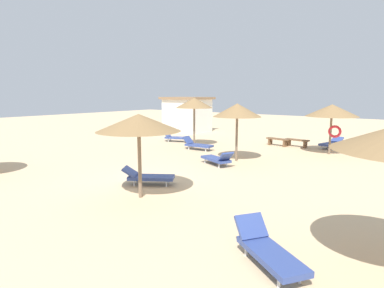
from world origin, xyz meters
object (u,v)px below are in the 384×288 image
at_px(lounger_5, 331,143).
at_px(parasol_2, 139,123).
at_px(parasol_5, 332,111).
at_px(bench_1, 278,140).
at_px(beach_cabana, 187,114).
at_px(bench_0, 297,142).
at_px(lounger_4, 217,159).
at_px(lounger_6, 197,144).
at_px(lounger_2, 148,176).
at_px(parasol_4, 237,110).
at_px(lounger_0, 175,137).
at_px(lounger_1, 267,250).
at_px(parasol_0, 194,103).

bearing_deg(lounger_5, parasol_2, -99.42).
bearing_deg(parasol_5, lounger_5, 101.93).
height_order(bench_1, beach_cabana, beach_cabana).
xyz_separation_m(lounger_5, bench_0, (-1.86, -0.88, 0.03)).
distance_m(lounger_4, lounger_6, 4.34).
xyz_separation_m(lounger_2, bench_0, (1.34, 11.89, 0.03)).
relative_size(parasol_4, lounger_0, 1.45).
xyz_separation_m(lounger_1, lounger_2, (-5.99, 2.53, -0.01)).
bearing_deg(lounger_0, lounger_1, -42.82).
xyz_separation_m(lounger_2, bench_1, (0.18, 11.55, 0.03)).
bearing_deg(lounger_0, lounger_6, -27.86).
xyz_separation_m(lounger_5, lounger_6, (-6.25, -5.65, 0.01)).
bearing_deg(parasol_0, lounger_2, -63.57).
relative_size(lounger_2, lounger_6, 1.02).
bearing_deg(bench_0, lounger_5, 25.38).
height_order(parasol_0, bench_0, parasol_0).
bearing_deg(parasol_0, bench_0, 35.46).
height_order(lounger_2, beach_cabana, beach_cabana).
bearing_deg(lounger_5, lounger_6, -137.89).
relative_size(parasol_4, lounger_6, 1.52).
height_order(parasol_5, lounger_0, parasol_5).
bearing_deg(parasol_4, lounger_0, 155.54).
bearing_deg(parasol_2, bench_1, 93.18).
bearing_deg(beach_cabana, lounger_6, -47.54).
distance_m(bench_1, beach_cabana, 10.04).
height_order(parasol_4, beach_cabana, beach_cabana).
bearing_deg(lounger_4, lounger_6, 139.82).
bearing_deg(parasol_0, parasol_5, 17.98).
relative_size(lounger_4, lounger_6, 1.04).
relative_size(parasol_2, bench_0, 1.80).
xyz_separation_m(parasol_0, lounger_5, (7.21, 4.69, -2.46)).
distance_m(lounger_0, bench_1, 6.99).
bearing_deg(lounger_4, lounger_2, -93.50).
distance_m(lounger_5, bench_1, 3.26).
height_order(parasol_0, lounger_6, parasol_0).
bearing_deg(bench_1, parasol_0, -140.37).
bearing_deg(lounger_2, lounger_0, 125.36).
height_order(parasol_5, lounger_1, parasol_5).
relative_size(lounger_1, lounger_2, 0.99).
bearing_deg(beach_cabana, lounger_0, -58.88).
xyz_separation_m(lounger_0, beach_cabana, (-3.20, 5.30, 1.24)).
relative_size(lounger_4, lounger_5, 0.98).
bearing_deg(lounger_2, bench_1, 89.13).
relative_size(parasol_0, parasol_5, 1.10).
relative_size(parasol_4, lounger_1, 1.51).
bearing_deg(bench_1, bench_0, 16.42).
xyz_separation_m(lounger_4, lounger_6, (-3.32, 2.80, 0.00)).
distance_m(parasol_4, bench_1, 6.20).
height_order(parasol_2, parasol_5, parasol_5).
distance_m(lounger_6, bench_1, 5.48).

